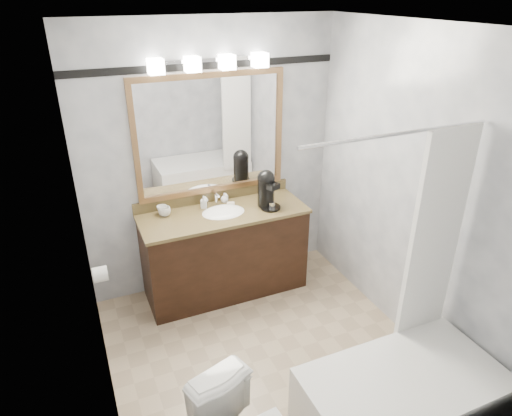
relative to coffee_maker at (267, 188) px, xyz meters
name	(u,v)px	position (x,y,z in m)	size (l,w,h in m)	color
room	(272,220)	(-0.41, -0.96, 0.21)	(2.42, 2.62, 2.52)	tan
vanity	(225,250)	(-0.41, 0.05, -0.59)	(1.53, 0.58, 0.97)	black
mirror	(211,135)	(-0.41, 0.32, 0.46)	(1.40, 0.04, 1.10)	#976D44
vanity_light_bar	(210,63)	(-0.41, 0.26, 1.10)	(1.02, 0.14, 0.12)	silver
accent_stripe	(207,66)	(-0.41, 0.33, 1.06)	(2.40, 0.01, 0.06)	black
bathtub	(403,392)	(0.14, -1.86, -0.75)	(1.30, 0.75, 1.96)	white
tp_roll	(100,274)	(-1.55, -0.30, -0.34)	(0.12, 0.12, 0.11)	white
coffee_maker	(267,188)	(0.00, 0.00, 0.00)	(0.19, 0.23, 0.36)	black
cup_left	(165,211)	(-0.91, 0.19, -0.14)	(0.11, 0.11, 0.08)	white
cup_right	(162,210)	(-0.93, 0.22, -0.14)	(0.09, 0.09, 0.09)	white
soap_bottle_a	(204,202)	(-0.54, 0.21, -0.13)	(0.05, 0.05, 0.12)	white
soap_bottle_b	(224,198)	(-0.33, 0.25, -0.14)	(0.07, 0.07, 0.09)	white
soap_bar	(231,204)	(-0.29, 0.17, -0.17)	(0.07, 0.04, 0.02)	beige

